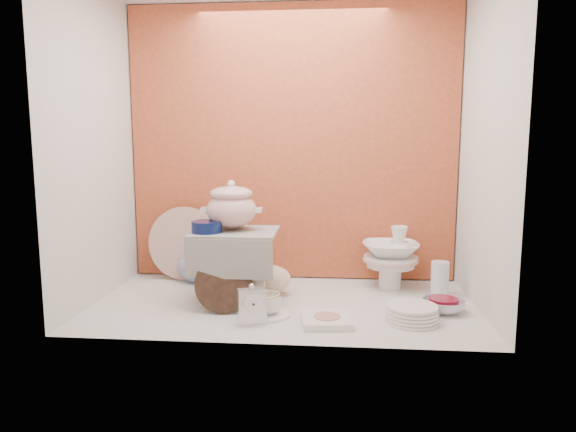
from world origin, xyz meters
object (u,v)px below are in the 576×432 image
(blue_white_vase, at_px, (198,260))
(dinner_plate_stack, at_px, (412,313))
(plush_pig, at_px, (270,279))
(step_stool, at_px, (236,265))
(mantel_clock, at_px, (252,304))
(floral_platter, at_px, (185,243))
(crystal_bowl, at_px, (444,306))
(porcelain_tower, at_px, (390,257))
(soup_tureen, at_px, (232,205))
(gold_rim_teacup, at_px, (268,303))

(blue_white_vase, bearing_deg, dinner_plate_stack, -27.85)
(blue_white_vase, relative_size, plush_pig, 0.85)
(step_stool, height_order, mantel_clock, step_stool)
(blue_white_vase, relative_size, dinner_plate_stack, 1.00)
(plush_pig, bearing_deg, step_stool, -128.60)
(floral_platter, bearing_deg, step_stool, -44.43)
(step_stool, distance_m, crystal_bowl, 0.99)
(blue_white_vase, xyz_separation_m, crystal_bowl, (1.24, -0.43, -0.09))
(plush_pig, distance_m, porcelain_tower, 0.64)
(crystal_bowl, bearing_deg, porcelain_tower, 118.48)
(step_stool, distance_m, porcelain_tower, 0.82)
(plush_pig, height_order, dinner_plate_stack, plush_pig)
(blue_white_vase, distance_m, mantel_clock, 0.77)
(soup_tureen, relative_size, floral_platter, 0.69)
(step_stool, xyz_separation_m, mantel_clock, (0.13, -0.33, -0.08))
(mantel_clock, height_order, porcelain_tower, porcelain_tower)
(crystal_bowl, bearing_deg, soup_tureen, 172.63)
(step_stool, height_order, blue_white_vase, step_stool)
(floral_platter, bearing_deg, blue_white_vase, -14.50)
(gold_rim_teacup, xyz_separation_m, crystal_bowl, (0.78, 0.13, -0.03))
(step_stool, height_order, soup_tureen, soup_tureen)
(blue_white_vase, relative_size, crystal_bowl, 1.23)
(dinner_plate_stack, height_order, crystal_bowl, dinner_plate_stack)
(soup_tureen, relative_size, mantel_clock, 1.62)
(crystal_bowl, relative_size, porcelain_tower, 0.57)
(crystal_bowl, height_order, porcelain_tower, porcelain_tower)
(mantel_clock, distance_m, plush_pig, 0.43)
(floral_platter, height_order, dinner_plate_stack, floral_platter)
(porcelain_tower, bearing_deg, gold_rim_teacup, -139.23)
(floral_platter, relative_size, blue_white_vase, 1.77)
(plush_pig, xyz_separation_m, porcelain_tower, (0.62, 0.17, 0.08))
(soup_tureen, height_order, blue_white_vase, soup_tureen)
(soup_tureen, bearing_deg, crystal_bowl, -7.37)
(step_stool, bearing_deg, soup_tureen, 128.34)
(plush_pig, bearing_deg, mantel_clock, -74.20)
(dinner_plate_stack, distance_m, porcelain_tower, 0.54)
(floral_platter, xyz_separation_m, crystal_bowl, (1.32, -0.45, -0.18))
(blue_white_vase, xyz_separation_m, dinner_plate_stack, (1.08, -0.57, -0.08))
(plush_pig, distance_m, dinner_plate_stack, 0.74)
(blue_white_vase, xyz_separation_m, mantel_clock, (0.40, -0.66, -0.03))
(mantel_clock, distance_m, crystal_bowl, 0.87)
(floral_platter, distance_m, mantel_clock, 0.84)
(blue_white_vase, bearing_deg, porcelain_tower, -2.87)
(crystal_bowl, bearing_deg, floral_platter, 161.36)
(crystal_bowl, bearing_deg, mantel_clock, -164.67)
(soup_tureen, bearing_deg, dinner_plate_stack, -18.27)
(blue_white_vase, distance_m, plush_pig, 0.48)
(step_stool, bearing_deg, floral_platter, 135.18)
(step_stool, xyz_separation_m, gold_rim_teacup, (0.19, -0.23, -0.11))
(soup_tureen, relative_size, plush_pig, 1.03)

